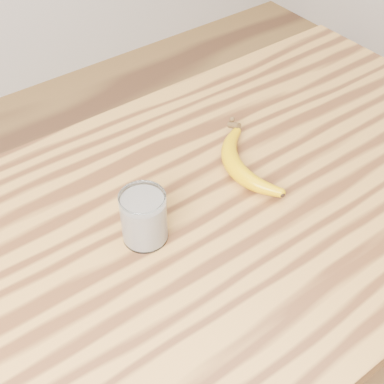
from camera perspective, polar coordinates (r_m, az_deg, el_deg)
table at (r=1.18m, az=6.56°, el=-3.71°), size 1.20×0.80×0.90m
smoothie_glass at (r=0.95m, az=-5.16°, el=-2.76°), size 0.08×0.08×0.10m
banana at (r=1.09m, az=4.47°, el=2.74°), size 0.19×0.33×0.04m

